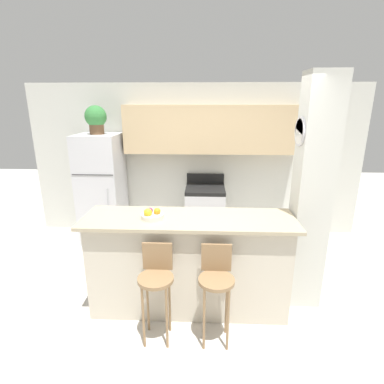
# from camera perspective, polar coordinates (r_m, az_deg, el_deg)

# --- Properties ---
(ground_plane) EXTENTS (14.00, 14.00, 0.00)m
(ground_plane) POSITION_cam_1_polar(r_m,az_deg,el_deg) (3.69, -0.56, -20.85)
(ground_plane) COLOR beige
(wall_back) EXTENTS (5.60, 0.38, 2.55)m
(wall_back) POSITION_cam_1_polar(r_m,az_deg,el_deg) (5.04, 1.98, 8.47)
(wall_back) COLOR silver
(wall_back) RESTS_ON ground_plane
(pillar_right) EXTENTS (0.38, 0.32, 2.55)m
(pillar_right) POSITION_cam_1_polar(r_m,az_deg,el_deg) (3.46, 21.76, -0.76)
(pillar_right) COLOR silver
(pillar_right) RESTS_ON ground_plane
(counter_bar) EXTENTS (2.23, 0.66, 1.09)m
(counter_bar) POSITION_cam_1_polar(r_m,az_deg,el_deg) (3.38, -0.59, -13.44)
(counter_bar) COLOR beige
(counter_bar) RESTS_ON ground_plane
(refrigerator) EXTENTS (0.66, 0.74, 1.77)m
(refrigerator) POSITION_cam_1_polar(r_m,az_deg,el_deg) (5.14, -16.74, 0.64)
(refrigerator) COLOR silver
(refrigerator) RESTS_ON ground_plane
(stove_range) EXTENTS (0.64, 0.64, 1.07)m
(stove_range) POSITION_cam_1_polar(r_m,az_deg,el_deg) (5.04, 2.48, -4.02)
(stove_range) COLOR silver
(stove_range) RESTS_ON ground_plane
(bar_stool_left) EXTENTS (0.34, 0.34, 0.97)m
(bar_stool_left) POSITION_cam_1_polar(r_m,az_deg,el_deg) (2.96, -6.80, -16.20)
(bar_stool_left) COLOR olive
(bar_stool_left) RESTS_ON ground_plane
(bar_stool_right) EXTENTS (0.34, 0.34, 0.97)m
(bar_stool_right) POSITION_cam_1_polar(r_m,az_deg,el_deg) (2.93, 4.65, -16.54)
(bar_stool_right) COLOR olive
(bar_stool_right) RESTS_ON ground_plane
(potted_plant_on_fridge) EXTENTS (0.33, 0.33, 0.44)m
(potted_plant_on_fridge) POSITION_cam_1_polar(r_m,az_deg,el_deg) (4.96, -17.85, 13.18)
(potted_plant_on_fridge) COLOR brown
(potted_plant_on_fridge) RESTS_ON refrigerator
(fruit_bowl) EXTENTS (0.23, 0.23, 0.12)m
(fruit_bowl) POSITION_cam_1_polar(r_m,az_deg,el_deg) (3.13, -7.66, -4.32)
(fruit_bowl) COLOR silver
(fruit_bowl) RESTS_ON counter_bar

